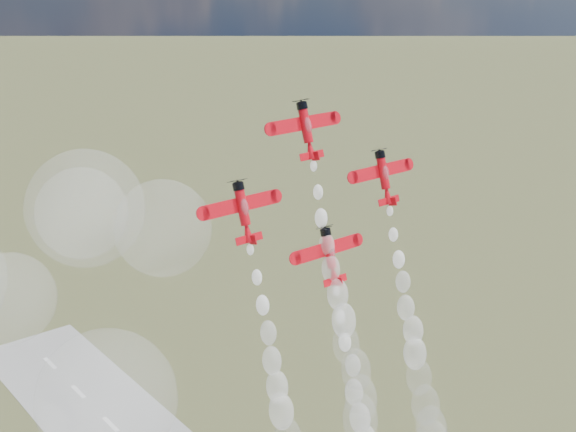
% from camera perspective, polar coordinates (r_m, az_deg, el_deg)
% --- Properties ---
extents(plane_lead, '(13.16, 5.45, 9.14)m').
position_cam_1_polar(plane_lead, '(126.72, 1.31, 6.23)').
color(plane_lead, red).
rests_on(plane_lead, ground).
extents(plane_left, '(13.16, 5.45, 9.14)m').
position_cam_1_polar(plane_left, '(118.64, -3.21, 0.40)').
color(plane_left, red).
rests_on(plane_left, ground).
extents(plane_right, '(13.16, 5.45, 9.14)m').
position_cam_1_polar(plane_right, '(136.45, 6.83, 2.85)').
color(plane_right, red).
rests_on(plane_right, ground).
extents(plane_slot, '(13.16, 5.45, 9.14)m').
position_cam_1_polar(plane_slot, '(128.15, 2.99, -2.74)').
color(plane_slot, red).
rests_on(plane_slot, ground).
extents(smoke_trail_lead, '(5.21, 15.28, 43.39)m').
position_cam_1_polar(smoke_trail_lead, '(132.48, 4.60, -10.72)').
color(smoke_trail_lead, white).
rests_on(smoke_trail_lead, plane_lead).
extents(smoke_trail_right, '(5.39, 15.29, 43.16)m').
position_cam_1_polar(smoke_trail_right, '(144.67, 9.67, -12.70)').
color(smoke_trail_right, white).
rests_on(smoke_trail_right, plane_right).
extents(drifted_smoke_cloud, '(64.63, 37.59, 56.84)m').
position_cam_1_polar(drifted_smoke_cloud, '(118.97, -19.45, -5.79)').
color(drifted_smoke_cloud, white).
rests_on(drifted_smoke_cloud, ground).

